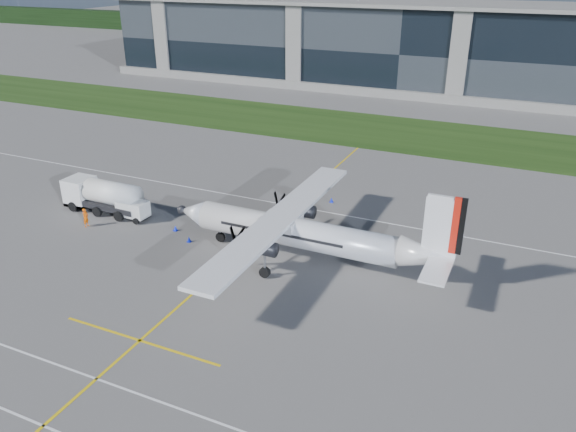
% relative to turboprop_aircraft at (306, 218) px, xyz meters
% --- Properties ---
extents(ground, '(400.00, 400.00, 0.00)m').
position_rel_turboprop_aircraft_xyz_m(ground, '(-8.52, 31.70, -3.74)').
color(ground, '#585553').
rests_on(ground, ground).
extents(grass_strip, '(400.00, 18.00, 0.04)m').
position_rel_turboprop_aircraft_xyz_m(grass_strip, '(-8.52, 39.70, -3.72)').
color(grass_strip, '#19330E').
rests_on(grass_strip, ground).
extents(terminal_building, '(120.00, 20.00, 15.00)m').
position_rel_turboprop_aircraft_xyz_m(terminal_building, '(-8.52, 71.70, 3.76)').
color(terminal_building, black).
rests_on(terminal_building, ground).
extents(tree_line, '(400.00, 6.00, 6.00)m').
position_rel_turboprop_aircraft_xyz_m(tree_line, '(-8.52, 131.70, -0.74)').
color(tree_line, black).
rests_on(tree_line, ground).
extents(yellow_taxiway_centerline, '(0.20, 70.00, 0.01)m').
position_rel_turboprop_aircraft_xyz_m(yellow_taxiway_centerline, '(-5.52, 1.70, -3.73)').
color(yellow_taxiway_centerline, yellow).
rests_on(yellow_taxiway_centerline, ground).
extents(white_lane_line, '(90.00, 0.15, 0.01)m').
position_rel_turboprop_aircraft_xyz_m(white_lane_line, '(-8.52, -22.30, -3.73)').
color(white_lane_line, white).
rests_on(white_lane_line, ground).
extents(turboprop_aircraft, '(24.02, 24.91, 7.47)m').
position_rel_turboprop_aircraft_xyz_m(turboprop_aircraft, '(0.00, 0.00, 0.00)').
color(turboprop_aircraft, white).
rests_on(turboprop_aircraft, ground).
extents(fuel_tanker_truck, '(8.60, 2.80, 3.23)m').
position_rel_turboprop_aircraft_xyz_m(fuel_tanker_truck, '(-22.20, 0.92, -2.12)').
color(fuel_tanker_truck, white).
rests_on(fuel_tanker_truck, ground).
extents(baggage_tug, '(3.05, 1.83, 1.83)m').
position_rel_turboprop_aircraft_xyz_m(baggage_tug, '(-17.88, 0.65, -2.82)').
color(baggage_tug, silver).
rests_on(baggage_tug, ground).
extents(ground_crew_person, '(0.67, 0.88, 2.03)m').
position_rel_turboprop_aircraft_xyz_m(ground_crew_person, '(-20.80, -2.47, -2.72)').
color(ground_crew_person, '#F25907').
rests_on(ground_crew_person, ground).
extents(safety_cone_stbdwing, '(0.36, 0.36, 0.50)m').
position_rel_turboprop_aircraft_xyz_m(safety_cone_stbdwing, '(-2.30, 12.23, -3.49)').
color(safety_cone_stbdwing, '#0C1FD8').
rests_on(safety_cone_stbdwing, ground).
extents(safety_cone_nose_port, '(0.36, 0.36, 0.50)m').
position_rel_turboprop_aircraft_xyz_m(safety_cone_nose_port, '(-10.48, -1.19, -3.49)').
color(safety_cone_nose_port, '#0C1FD8').
rests_on(safety_cone_nose_port, ground).
extents(safety_cone_nose_stbd, '(0.36, 0.36, 0.50)m').
position_rel_turboprop_aircraft_xyz_m(safety_cone_nose_stbd, '(-11.43, 2.29, -3.49)').
color(safety_cone_nose_stbd, '#0C1FD8').
rests_on(safety_cone_nose_stbd, ground).
extents(safety_cone_fwd, '(0.36, 0.36, 0.50)m').
position_rel_turboprop_aircraft_xyz_m(safety_cone_fwd, '(-12.85, 0.16, -3.49)').
color(safety_cone_fwd, '#0C1FD8').
rests_on(safety_cone_fwd, ground).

